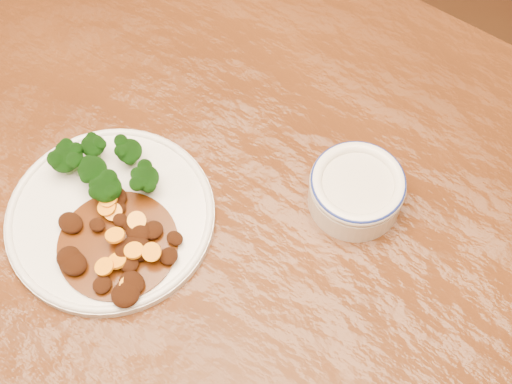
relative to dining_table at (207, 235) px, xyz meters
The scene contains 6 objects.
ground 0.67m from the dining_table, ahead, with size 4.00×4.00×0.00m, color #4A2112.
dining_table is the anchor object (origin of this frame).
dinner_plate 0.14m from the dining_table, 133.07° to the right, with size 0.25×0.25×0.02m.
broccoli_florets 0.17m from the dining_table, 158.33° to the right, with size 0.13×0.09×0.04m.
mince_stew 0.15m from the dining_table, 109.13° to the right, with size 0.14×0.14×0.03m.
dip_bowl 0.21m from the dining_table, 39.45° to the left, with size 0.11×0.11×0.05m.
Camera 1 is at (0.30, -0.29, 1.50)m, focal length 50.00 mm.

